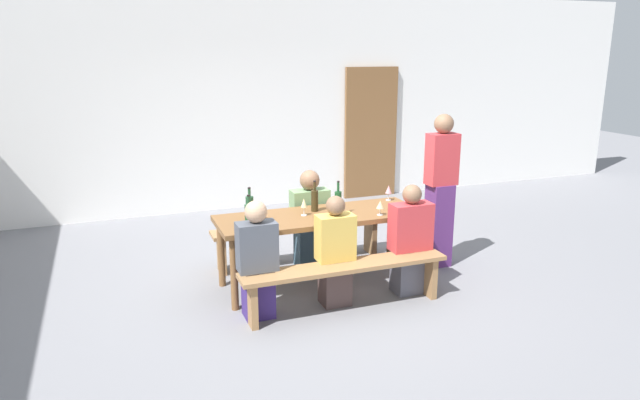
{
  "coord_description": "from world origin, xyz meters",
  "views": [
    {
      "loc": [
        -1.98,
        -5.22,
        2.37
      ],
      "look_at": [
        0.0,
        0.0,
        0.9
      ],
      "focal_mm": 32.25,
      "sensor_mm": 36.0,
      "label": 1
    }
  ],
  "objects_px": {
    "tasting_table": "(320,222)",
    "wine_bottle_2": "(250,207)",
    "wine_glass_0": "(260,209)",
    "standing_host": "(440,192)",
    "seated_guest_near_1": "(335,254)",
    "bench_far": "(299,232)",
    "seated_guest_near_2": "(410,243)",
    "bench_near": "(345,274)",
    "wine_glass_3": "(380,205)",
    "wine_bottle_1": "(315,200)",
    "wine_glass_2": "(389,190)",
    "wine_glass_1": "(304,204)",
    "wine_bottle_0": "(249,214)",
    "wine_bottle_3": "(338,202)",
    "wooden_door": "(371,133)",
    "seated_guest_far_0": "(310,221)",
    "seated_guest_near_0": "(257,263)"
  },
  "relations": [
    {
      "from": "seated_guest_near_2",
      "to": "standing_host",
      "type": "distance_m",
      "value": 0.93
    },
    {
      "from": "seated_guest_near_2",
      "to": "wine_glass_2",
      "type": "bearing_deg",
      "value": -10.79
    },
    {
      "from": "wooden_door",
      "to": "bench_far",
      "type": "bearing_deg",
      "value": -129.77
    },
    {
      "from": "wooden_door",
      "to": "wine_bottle_0",
      "type": "relative_size",
      "value": 6.97
    },
    {
      "from": "wine_bottle_2",
      "to": "wine_glass_0",
      "type": "height_order",
      "value": "wine_bottle_2"
    },
    {
      "from": "bench_near",
      "to": "wine_bottle_3",
      "type": "bearing_deg",
      "value": 74.22
    },
    {
      "from": "tasting_table",
      "to": "seated_guest_near_2",
      "type": "relative_size",
      "value": 1.89
    },
    {
      "from": "wine_bottle_2",
      "to": "wine_bottle_3",
      "type": "height_order",
      "value": "wine_bottle_3"
    },
    {
      "from": "bench_far",
      "to": "wine_bottle_2",
      "type": "height_order",
      "value": "wine_bottle_2"
    },
    {
      "from": "wine_bottle_0",
      "to": "wine_glass_2",
      "type": "height_order",
      "value": "wine_bottle_0"
    },
    {
      "from": "bench_near",
      "to": "bench_far",
      "type": "relative_size",
      "value": 1.0
    },
    {
      "from": "tasting_table",
      "to": "wine_bottle_2",
      "type": "height_order",
      "value": "wine_bottle_2"
    },
    {
      "from": "tasting_table",
      "to": "wine_bottle_0",
      "type": "bearing_deg",
      "value": -170.76
    },
    {
      "from": "wine_bottle_2",
      "to": "seated_guest_near_1",
      "type": "distance_m",
      "value": 0.98
    },
    {
      "from": "wine_glass_3",
      "to": "seated_guest_near_1",
      "type": "height_order",
      "value": "seated_guest_near_1"
    },
    {
      "from": "seated_guest_far_0",
      "to": "wine_bottle_2",
      "type": "bearing_deg",
      "value": -63.05
    },
    {
      "from": "bench_far",
      "to": "seated_guest_near_1",
      "type": "bearing_deg",
      "value": -92.0
    },
    {
      "from": "wine_glass_0",
      "to": "standing_host",
      "type": "xyz_separation_m",
      "value": [
        2.04,
        0.0,
        -0.01
      ]
    },
    {
      "from": "wine_bottle_1",
      "to": "tasting_table",
      "type": "bearing_deg",
      "value": -85.63
    },
    {
      "from": "wine_bottle_0",
      "to": "wine_glass_0",
      "type": "xyz_separation_m",
      "value": [
        0.15,
        0.16,
        -0.01
      ]
    },
    {
      "from": "wine_glass_0",
      "to": "wine_glass_3",
      "type": "relative_size",
      "value": 1.03
    },
    {
      "from": "wine_glass_3",
      "to": "seated_guest_near_1",
      "type": "relative_size",
      "value": 0.14
    },
    {
      "from": "wine_glass_3",
      "to": "standing_host",
      "type": "xyz_separation_m",
      "value": [
        0.88,
        0.28,
        -0.01
      ]
    },
    {
      "from": "wooden_door",
      "to": "wine_bottle_1",
      "type": "distance_m",
      "value": 3.68
    },
    {
      "from": "tasting_table",
      "to": "wine_bottle_1",
      "type": "bearing_deg",
      "value": 94.37
    },
    {
      "from": "bench_far",
      "to": "wine_bottle_1",
      "type": "height_order",
      "value": "wine_bottle_1"
    },
    {
      "from": "wine_bottle_3",
      "to": "wine_glass_0",
      "type": "distance_m",
      "value": 0.79
    },
    {
      "from": "seated_guest_near_0",
      "to": "seated_guest_near_2",
      "type": "xyz_separation_m",
      "value": [
        1.55,
        -0.0,
        -0.0
      ]
    },
    {
      "from": "tasting_table",
      "to": "wine_bottle_0",
      "type": "distance_m",
      "value": 0.8
    },
    {
      "from": "wine_glass_2",
      "to": "tasting_table",
      "type": "bearing_deg",
      "value": -164.45
    },
    {
      "from": "wine_bottle_2",
      "to": "wine_glass_0",
      "type": "bearing_deg",
      "value": -45.65
    },
    {
      "from": "bench_far",
      "to": "seated_guest_near_1",
      "type": "xyz_separation_m",
      "value": [
        -0.04,
        -1.17,
        0.15
      ]
    },
    {
      "from": "wooden_door",
      "to": "wine_bottle_1",
      "type": "height_order",
      "value": "wooden_door"
    },
    {
      "from": "standing_host",
      "to": "tasting_table",
      "type": "bearing_deg",
      "value": 1.56
    },
    {
      "from": "wine_bottle_1",
      "to": "seated_guest_near_2",
      "type": "relative_size",
      "value": 0.29
    },
    {
      "from": "wine_glass_1",
      "to": "seated_guest_far_0",
      "type": "relative_size",
      "value": 0.16
    },
    {
      "from": "wine_glass_2",
      "to": "wine_glass_1",
      "type": "bearing_deg",
      "value": -167.76
    },
    {
      "from": "wine_bottle_3",
      "to": "wine_glass_3",
      "type": "bearing_deg",
      "value": -22.83
    },
    {
      "from": "bench_far",
      "to": "standing_host",
      "type": "distance_m",
      "value": 1.63
    },
    {
      "from": "seated_guest_far_0",
      "to": "wine_glass_3",
      "type": "bearing_deg",
      "value": 32.6
    },
    {
      "from": "seated_guest_near_2",
      "to": "wine_bottle_0",
      "type": "bearing_deg",
      "value": 75.74
    },
    {
      "from": "wine_bottle_0",
      "to": "wine_bottle_3",
      "type": "bearing_deg",
      "value": 2.88
    },
    {
      "from": "wine_bottle_1",
      "to": "seated_guest_near_1",
      "type": "distance_m",
      "value": 0.74
    },
    {
      "from": "bench_near",
      "to": "wine_glass_1",
      "type": "height_order",
      "value": "wine_glass_1"
    },
    {
      "from": "standing_host",
      "to": "wine_glass_0",
      "type": "bearing_deg",
      "value": 0.1
    },
    {
      "from": "bench_far",
      "to": "seated_guest_near_2",
      "type": "relative_size",
      "value": 1.8
    },
    {
      "from": "wine_glass_1",
      "to": "seated_guest_far_0",
      "type": "xyz_separation_m",
      "value": [
        0.24,
        0.49,
        -0.35
      ]
    },
    {
      "from": "bench_near",
      "to": "wine_glass_1",
      "type": "distance_m",
      "value": 0.87
    },
    {
      "from": "bench_far",
      "to": "bench_near",
      "type": "bearing_deg",
      "value": -90.0
    },
    {
      "from": "wooden_door",
      "to": "wine_bottle_3",
      "type": "height_order",
      "value": "wooden_door"
    }
  ]
}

